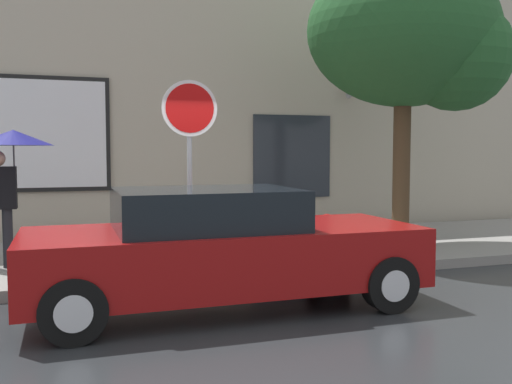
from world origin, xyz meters
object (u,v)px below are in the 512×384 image
(parked_car, at_px, (222,249))
(pedestrian_with_umbrella, at_px, (9,156))
(fire_hydrant, at_px, (327,237))
(stop_sign, at_px, (190,137))
(street_tree, at_px, (415,38))

(parked_car, height_order, pedestrian_with_umbrella, pedestrian_with_umbrella)
(parked_car, relative_size, pedestrian_with_umbrella, 2.29)
(fire_hydrant, height_order, stop_sign, stop_sign)
(fire_hydrant, distance_m, street_tree, 3.83)
(street_tree, bearing_deg, parked_car, -151.37)
(parked_car, relative_size, street_tree, 0.90)
(parked_car, xyz_separation_m, street_tree, (4.02, 2.19, 3.06))
(street_tree, height_order, stop_sign, street_tree)
(pedestrian_with_umbrella, xyz_separation_m, street_tree, (6.46, -0.25, 2.00))
(pedestrian_with_umbrella, bearing_deg, stop_sign, -25.39)
(fire_hydrant, bearing_deg, street_tree, 18.26)
(fire_hydrant, bearing_deg, stop_sign, -173.88)
(parked_car, bearing_deg, stop_sign, 93.65)
(fire_hydrant, height_order, pedestrian_with_umbrella, pedestrian_with_umbrella)
(street_tree, distance_m, stop_sign, 4.54)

